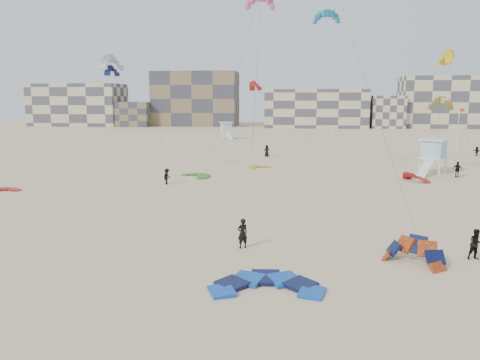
# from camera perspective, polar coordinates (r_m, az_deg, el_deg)

# --- Properties ---
(ground) EXTENTS (320.00, 320.00, 0.00)m
(ground) POSITION_cam_1_polar(r_m,az_deg,el_deg) (25.98, -0.54, -10.75)
(ground) COLOR beige
(ground) RESTS_ON ground
(kite_ground_blue) EXTENTS (5.39, 5.62, 0.95)m
(kite_ground_blue) POSITION_cam_1_polar(r_m,az_deg,el_deg) (23.46, 3.23, -13.10)
(kite_ground_blue) COLOR blue
(kite_ground_blue) RESTS_ON ground
(kite_ground_orange) EXTENTS (4.83, 4.81, 3.45)m
(kite_ground_orange) POSITION_cam_1_polar(r_m,az_deg,el_deg) (28.41, 20.28, -9.55)
(kite_ground_orange) COLOR #F25119
(kite_ground_orange) RESTS_ON ground
(kite_ground_red) EXTENTS (4.29, 4.34, 0.69)m
(kite_ground_red) POSITION_cam_1_polar(r_m,az_deg,el_deg) (52.41, -27.05, -1.25)
(kite_ground_red) COLOR red
(kite_ground_red) RESTS_ON ground
(kite_ground_green) EXTENTS (5.36, 5.36, 0.64)m
(kite_ground_green) POSITION_cam_1_polar(r_m,az_deg,el_deg) (55.75, -5.30, 0.41)
(kite_ground_green) COLOR #328620
(kite_ground_green) RESTS_ON ground
(kite_ground_red_far) EXTENTS (4.64, 4.58, 3.04)m
(kite_ground_red_far) POSITION_cam_1_polar(r_m,az_deg,el_deg) (56.09, 20.55, -0.13)
(kite_ground_red_far) COLOR red
(kite_ground_red_far) RESTS_ON ground
(kite_ground_yellow) EXTENTS (4.52, 4.56, 0.90)m
(kite_ground_yellow) POSITION_cam_1_polar(r_m,az_deg,el_deg) (62.55, 2.21, 1.48)
(kite_ground_yellow) COLOR gold
(kite_ground_yellow) RESTS_ON ground
(kitesurfer_main) EXTENTS (0.82, 0.76, 1.88)m
(kitesurfer_main) POSITION_cam_1_polar(r_m,az_deg,el_deg) (29.07, 0.31, -6.52)
(kitesurfer_main) COLOR black
(kitesurfer_main) RESTS_ON ground
(kitesurfer_b) EXTENTS (0.98, 0.83, 1.81)m
(kitesurfer_b) POSITION_cam_1_polar(r_m,az_deg,el_deg) (30.27, 26.86, -7.02)
(kitesurfer_b) COLOR black
(kitesurfer_b) RESTS_ON ground
(kitesurfer_c) EXTENTS (0.92, 1.24, 1.72)m
(kitesurfer_c) POSITION_cam_1_polar(r_m,az_deg,el_deg) (51.05, -8.90, 0.43)
(kitesurfer_c) COLOR black
(kitesurfer_c) RESTS_ON ground
(kitesurfer_d) EXTENTS (1.11, 1.10, 1.88)m
(kitesurfer_d) POSITION_cam_1_polar(r_m,az_deg,el_deg) (60.53, 25.00, 1.17)
(kitesurfer_d) COLOR black
(kitesurfer_d) RESTS_ON ground
(kitesurfer_e) EXTENTS (0.92, 0.61, 1.88)m
(kitesurfer_e) POSITION_cam_1_polar(r_m,az_deg,el_deg) (74.61, 3.28, 3.57)
(kitesurfer_e) COLOR black
(kitesurfer_e) RESTS_ON ground
(kitesurfer_f) EXTENTS (0.97, 1.51, 1.56)m
(kitesurfer_f) POSITION_cam_1_polar(r_m,az_deg,el_deg) (84.31, 26.89, 3.13)
(kitesurfer_f) COLOR black
(kitesurfer_f) RESTS_ON ground
(kite_fly_grey) EXTENTS (9.68, 4.17, 13.18)m
(kite_fly_grey) POSITION_cam_1_polar(r_m,az_deg,el_deg) (57.22, -15.44, 13.44)
(kite_fly_grey) COLOR #BDBDBD
(kite_fly_grey) RESTS_ON ground
(kite_fly_pink) EXTENTS (4.14, 13.11, 21.09)m
(kite_fly_pink) POSITION_cam_1_polar(r_m,az_deg,el_deg) (63.19, 2.47, 20.74)
(kite_fly_pink) COLOR #DD548E
(kite_fly_pink) RESTS_ON ground
(kite_fly_olive) EXTENTS (4.20, 5.97, 8.59)m
(kite_fly_olive) POSITION_cam_1_polar(r_m,az_deg,el_deg) (62.46, 23.23, 8.43)
(kite_fly_olive) COLOR brown
(kite_fly_olive) RESTS_ON ground
(kite_fly_yellow) EXTENTS (6.73, 4.41, 15.69)m
(kite_fly_yellow) POSITION_cam_1_polar(r_m,az_deg,el_deg) (81.38, 23.88, 13.38)
(kite_fly_yellow) COLOR gold
(kite_fly_yellow) RESTS_ON ground
(kite_fly_navy) EXTENTS (9.11, 4.92, 13.52)m
(kite_fly_navy) POSITION_cam_1_polar(r_m,az_deg,el_deg) (79.56, -15.37, 12.59)
(kite_fly_navy) COLOR #0F1743
(kite_fly_navy) RESTS_ON ground
(kite_fly_teal_b) EXTENTS (4.62, 4.59, 22.81)m
(kite_fly_teal_b) POSITION_cam_1_polar(r_m,az_deg,el_deg) (82.94, 10.49, 18.84)
(kite_fly_teal_b) COLOR #0F729D
(kite_fly_teal_b) RESTS_ON ground
(kite_fly_red) EXTENTS (4.57, 4.51, 11.64)m
(kite_fly_red) POSITION_cam_1_polar(r_m,az_deg,el_deg) (86.17, 1.83, 11.29)
(kite_fly_red) COLOR red
(kite_fly_red) RESTS_ON ground
(lifeguard_tower_near) EXTENTS (4.21, 6.47, 4.30)m
(lifeguard_tower_near) POSITION_cam_1_polar(r_m,az_deg,el_deg) (61.99, 22.50, 2.64)
(lifeguard_tower_near) COLOR white
(lifeguard_tower_near) RESTS_ON ground
(lifeguard_tower_far) EXTENTS (3.61, 5.76, 3.86)m
(lifeguard_tower_far) POSITION_cam_1_polar(r_m,az_deg,el_deg) (107.28, -1.70, 6.04)
(lifeguard_tower_far) COLOR white
(lifeguard_tower_far) RESTS_ON ground
(flagpole) EXTENTS (0.67, 0.10, 8.23)m
(flagpole) POSITION_cam_1_polar(r_m,az_deg,el_deg) (66.13, 24.98, 4.78)
(flagpole) COLOR white
(flagpole) RESTS_ON ground
(condo_west_a) EXTENTS (30.00, 15.00, 14.00)m
(condo_west_a) POSITION_cam_1_polar(r_m,az_deg,el_deg) (170.54, -19.10, 8.65)
(condo_west_a) COLOR beige
(condo_west_a) RESTS_ON ground
(condo_west_b) EXTENTS (28.00, 14.00, 18.00)m
(condo_west_b) POSITION_cam_1_polar(r_m,az_deg,el_deg) (161.52, -5.39, 9.81)
(condo_west_b) COLOR #786448
(condo_west_b) RESTS_ON ground
(condo_mid) EXTENTS (32.00, 16.00, 12.00)m
(condo_mid) POSITION_cam_1_polar(r_m,az_deg,el_deg) (154.31, 9.18, 8.61)
(condo_mid) COLOR beige
(condo_mid) RESTS_ON ground
(condo_east) EXTENTS (26.00, 14.00, 16.00)m
(condo_east) POSITION_cam_1_polar(r_m,az_deg,el_deg) (163.06, 23.51, 8.70)
(condo_east) COLOR beige
(condo_east) RESTS_ON ground
(condo_fill_left) EXTENTS (12.00, 10.00, 8.00)m
(condo_fill_left) POSITION_cam_1_polar(r_m,az_deg,el_deg) (161.16, -12.85, 7.83)
(condo_fill_left) COLOR #786448
(condo_fill_left) RESTS_ON ground
(condo_fill_right) EXTENTS (10.00, 10.00, 10.00)m
(condo_fill_right) POSITION_cam_1_polar(r_m,az_deg,el_deg) (154.92, 17.43, 7.93)
(condo_fill_right) COLOR beige
(condo_fill_right) RESTS_ON ground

